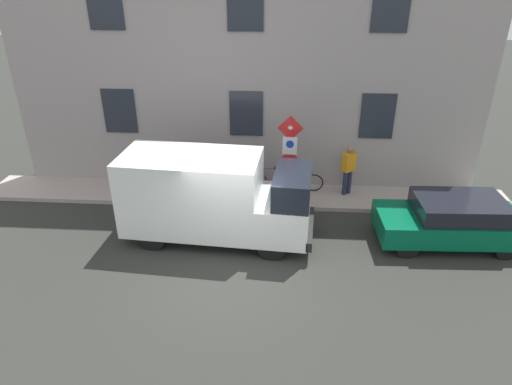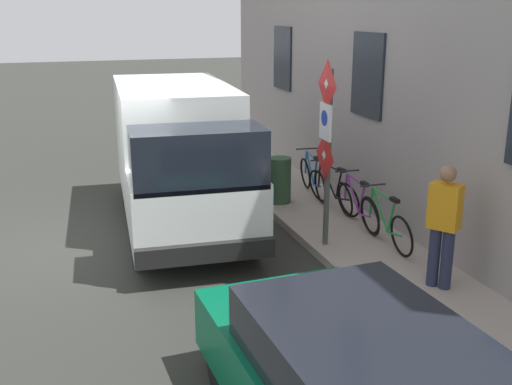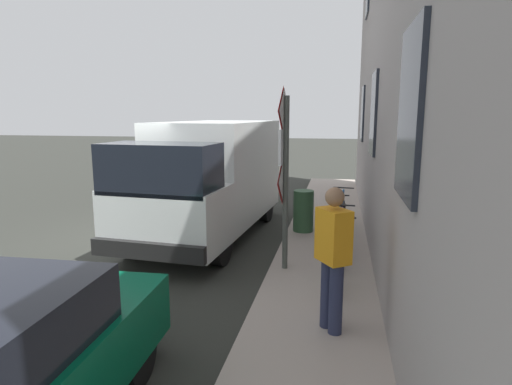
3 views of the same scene
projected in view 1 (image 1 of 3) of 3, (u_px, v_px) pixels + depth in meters
The scene contains 12 objects.
ground_plane at pixel (231, 270), 11.90m from camera, with size 80.00×80.00×0.00m, color #2C2D28.
sidewalk_slab at pixel (245, 195), 15.54m from camera, with size 1.70×17.58×0.14m, color #A4978C.
building_facade at pixel (247, 65), 14.74m from camera, with size 0.75×15.58×8.35m.
sign_post_stacked at pixel (290, 152), 14.03m from camera, with size 0.16×0.56×2.84m.
delivery_van at pixel (213, 196), 12.75m from camera, with size 2.39×5.46×2.50m.
parked_hatchback at pixel (452, 220), 12.75m from camera, with size 1.90×4.06×1.38m.
bicycle_green at pixel (298, 181), 15.50m from camera, with size 0.46×1.71×0.89m.
bicycle_purple at pixel (269, 180), 15.56m from camera, with size 0.46×1.72×0.89m.
bicycle_black at pixel (241, 179), 15.61m from camera, with size 0.49×1.72×0.89m.
bicycle_blue at pixel (213, 179), 15.67m from camera, with size 0.46×1.71×0.89m.
pedestrian at pixel (348, 168), 15.06m from camera, with size 0.44×0.48×1.72m.
litter_bin at pixel (216, 187), 14.92m from camera, with size 0.44×0.44×0.90m, color #2D5133.
Camera 1 is at (-9.61, -1.31, 7.21)m, focal length 32.04 mm.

